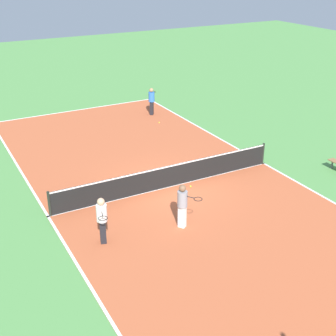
% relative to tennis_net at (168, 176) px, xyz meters
% --- Properties ---
extents(ground_plane, '(80.00, 80.00, 0.00)m').
position_rel_tennis_net_xyz_m(ground_plane, '(0.00, 0.00, -0.54)').
color(ground_plane, '#518E47').
extents(court_surface, '(10.35, 24.28, 0.02)m').
position_rel_tennis_net_xyz_m(court_surface, '(0.00, 0.00, -0.53)').
color(court_surface, '#B75633').
rests_on(court_surface, ground_plane).
extents(tennis_net, '(10.15, 0.10, 1.02)m').
position_rel_tennis_net_xyz_m(tennis_net, '(0.00, 0.00, 0.00)').
color(tennis_net, black).
rests_on(tennis_net, court_surface).
extents(player_near_blue, '(0.84, 0.94, 1.65)m').
position_rel_tennis_net_xyz_m(player_near_blue, '(-3.78, -9.06, 0.43)').
color(player_near_blue, black).
rests_on(player_near_blue, court_surface).
extents(player_baseline_gray, '(0.79, 0.96, 1.68)m').
position_rel_tennis_net_xyz_m(player_baseline_gray, '(1.06, 3.03, 0.45)').
color(player_baseline_gray, white).
rests_on(player_baseline_gray, court_surface).
extents(player_near_white, '(0.58, 0.99, 1.70)m').
position_rel_tennis_net_xyz_m(player_near_white, '(3.92, 2.61, 0.46)').
color(player_near_white, black).
rests_on(player_near_white, court_surface).
extents(tennis_ball_near_net, '(0.07, 0.07, 0.07)m').
position_rel_tennis_net_xyz_m(tennis_ball_near_net, '(-0.83, 0.48, -0.49)').
color(tennis_ball_near_net, '#CCE033').
rests_on(tennis_ball_near_net, court_surface).
extents(tennis_ball_left_sideline, '(0.07, 0.07, 0.07)m').
position_rel_tennis_net_xyz_m(tennis_ball_left_sideline, '(-3.45, -7.45, -0.49)').
color(tennis_ball_left_sideline, '#CCE033').
rests_on(tennis_ball_left_sideline, court_surface).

